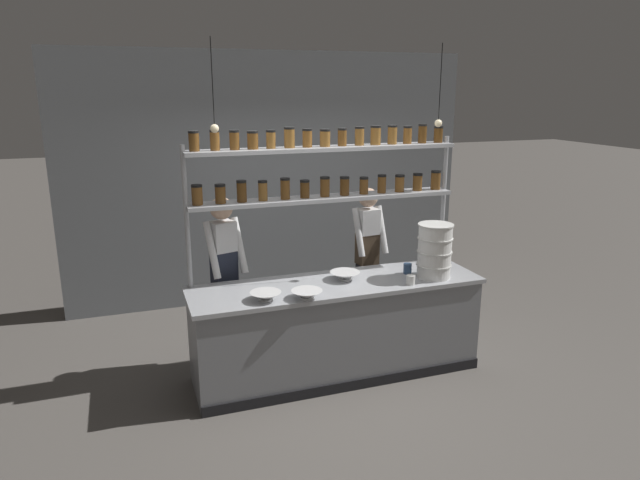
# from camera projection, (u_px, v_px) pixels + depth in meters

# --- Properties ---
(ground_plane) EXTENTS (40.00, 40.00, 0.00)m
(ground_plane) POSITION_uv_depth(u_px,v_px,m) (336.00, 372.00, 5.53)
(ground_plane) COLOR #5B5651
(back_wall) EXTENTS (5.15, 0.12, 3.11)m
(back_wall) POSITION_uv_depth(u_px,v_px,m) (272.00, 179.00, 7.22)
(back_wall) COLOR gray
(back_wall) RESTS_ON ground_plane
(prep_counter) EXTENTS (2.75, 0.76, 0.92)m
(prep_counter) POSITION_uv_depth(u_px,v_px,m) (336.00, 328.00, 5.41)
(prep_counter) COLOR gray
(prep_counter) RESTS_ON ground_plane
(spice_shelf_unit) EXTENTS (2.63, 0.28, 2.33)m
(spice_shelf_unit) POSITION_uv_depth(u_px,v_px,m) (325.00, 176.00, 5.34)
(spice_shelf_unit) COLOR #ADAFB5
(spice_shelf_unit) RESTS_ON ground_plane
(chef_left) EXTENTS (0.42, 0.35, 1.69)m
(chef_left) POSITION_uv_depth(u_px,v_px,m) (224.00, 270.00, 5.48)
(chef_left) COLOR black
(chef_left) RESTS_ON ground_plane
(chef_center) EXTENTS (0.38, 0.30, 1.63)m
(chef_center) POSITION_uv_depth(u_px,v_px,m) (367.00, 251.00, 6.26)
(chef_center) COLOR black
(chef_center) RESTS_ON ground_plane
(container_stack) EXTENTS (0.33, 0.33, 0.52)m
(container_stack) POSITION_uv_depth(u_px,v_px,m) (435.00, 251.00, 5.38)
(container_stack) COLOR white
(container_stack) RESTS_ON prep_counter
(prep_bowl_near_left) EXTENTS (0.27, 0.27, 0.07)m
(prep_bowl_near_left) POSITION_uv_depth(u_px,v_px,m) (266.00, 296.00, 4.84)
(prep_bowl_near_left) COLOR white
(prep_bowl_near_left) RESTS_ON prep_counter
(prep_bowl_center_front) EXTENTS (0.27, 0.27, 0.07)m
(prep_bowl_center_front) POSITION_uv_depth(u_px,v_px,m) (307.00, 295.00, 4.88)
(prep_bowl_center_front) COLOR white
(prep_bowl_center_front) RESTS_ON prep_counter
(prep_bowl_center_back) EXTENTS (0.28, 0.28, 0.08)m
(prep_bowl_center_back) POSITION_uv_depth(u_px,v_px,m) (345.00, 276.00, 5.36)
(prep_bowl_center_back) COLOR white
(prep_bowl_center_back) RESTS_ON prep_counter
(serving_cup_front) EXTENTS (0.08, 0.08, 0.09)m
(serving_cup_front) POSITION_uv_depth(u_px,v_px,m) (411.00, 280.00, 5.23)
(serving_cup_front) COLOR silver
(serving_cup_front) RESTS_ON prep_counter
(serving_cup_by_board) EXTENTS (0.08, 0.08, 0.10)m
(serving_cup_by_board) POSITION_uv_depth(u_px,v_px,m) (407.00, 269.00, 5.54)
(serving_cup_by_board) COLOR #334C70
(serving_cup_by_board) RESTS_ON prep_counter
(pendant_light_row) EXTENTS (2.12, 0.07, 0.74)m
(pendant_light_row) POSITION_uv_depth(u_px,v_px,m) (334.00, 121.00, 4.89)
(pendant_light_row) COLOR black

